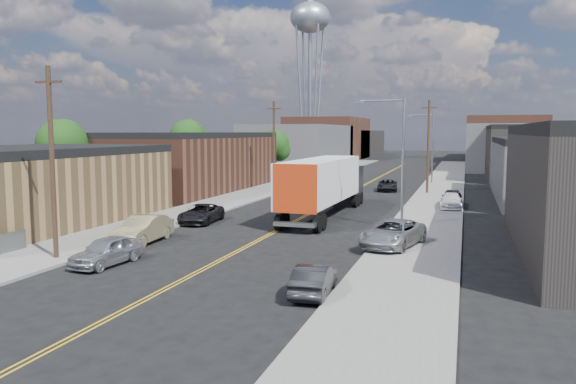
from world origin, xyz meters
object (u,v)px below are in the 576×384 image
Objects in this scene: car_left_c at (201,214)px; car_right_lot_a at (393,233)px; car_right_lot_b at (451,201)px; car_right_oncoming at (314,279)px; car_right_lot_c at (452,197)px; semi_truck at (326,183)px; water_tower at (310,24)px; car_left_a at (107,251)px; car_left_b at (143,229)px; car_ahead_truck at (387,185)px.

car_right_lot_a is (14.64, -5.08, 0.23)m from car_left_c.
car_right_lot_b is at bearing 30.67° from car_left_c.
car_left_c is 1.25× the size of car_right_oncoming.
car_right_lot_a reaches higher than car_right_lot_b.
car_right_lot_b is at bearing -103.73° from car_right_oncoming.
car_right_oncoming is 0.94× the size of car_right_lot_c.
car_right_lot_a is (1.96, 10.17, 0.26)m from car_right_oncoming.
semi_truck is 12.77m from car_right_lot_c.
water_tower is 86.35m from car_right_lot_b.
car_left_a is 13.46m from car_left_c.
car_right_lot_c is at bearing 89.12° from car_right_lot_b.
car_left_b is at bearing -34.41° from car_right_oncoming.
semi_truck reaches higher than car_left_b.
car_right_oncoming is (28.28, -102.00, -30.00)m from water_tower.
car_left_b is at bearing -124.86° from car_right_lot_c.
car_left_b is at bearing -80.62° from water_tower.
car_right_oncoming is (4.76, -21.61, -1.98)m from semi_truck.
semi_truck is 4.48× the size of car_right_oncoming.
car_left_b is at bearing -131.04° from car_right_lot_b.
car_right_oncoming is (11.28, -1.85, -0.08)m from car_left_a.
car_right_lot_c is 13.88m from car_ahead_truck.
car_left_c is at bearing -79.81° from water_tower.
car_right_oncoming is 10.36m from car_right_lot_a.
car_left_c is 22.80m from car_right_lot_c.
car_left_a is 0.78× the size of car_right_lot_a.
car_left_a reaches higher than car_right_oncoming.
water_tower is at bearing 96.67° from car_left_b.
car_left_a is 0.97× the size of car_right_lot_b.
car_left_b is (-1.36, 5.52, 0.09)m from car_left_a.
semi_truck is at bearing 134.01° from car_right_lot_a.
water_tower is 110.02m from car_right_oncoming.
car_left_b is 1.27× the size of car_right_oncoming.
car_right_lot_a is (14.60, 2.79, 0.09)m from car_left_b.
car_right_oncoming is at bearing -100.53° from car_right_lot_b.
semi_truck is 11.58m from car_right_lot_b.
semi_truck is 20.41m from car_ahead_truck.
car_left_b is 1.19× the size of car_right_lot_c.
water_tower is 105.90m from car_left_a.
car_ahead_truck is at bearing 116.85° from car_right_lot_b.
car_left_c is at bearing -116.92° from car_ahead_truck.
car_left_a is at bearing -116.97° from car_right_lot_c.
semi_truck reaches higher than car_right_oncoming.
semi_truck is at bearing -73.69° from water_tower.
car_right_lot_c is at bearing -65.38° from water_tower.
car_ahead_truck is (25.72, -60.20, -30.00)m from water_tower.
water_tower is at bearing 94.61° from car_left_c.
car_right_lot_a is (13.24, 8.32, 0.18)m from car_left_a.
car_left_c is at bearing 101.31° from car_left_a.
semi_truck reaches higher than car_left_c.
car_left_a is 40.89m from car_ahead_truck.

